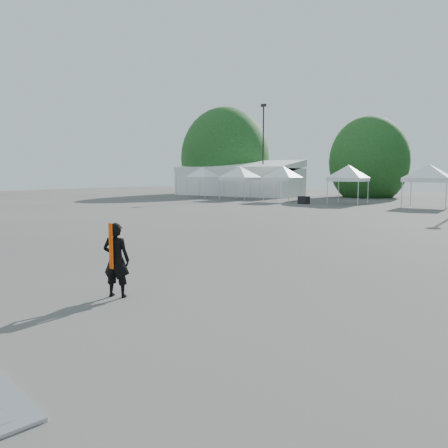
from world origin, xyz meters
The scene contains 12 objects.
ground centered at (0.00, 0.00, 0.00)m, with size 120.00×120.00×0.00m, color #474442.
marquee centered at (-22.00, 35.00, 1.97)m, with size 15.00×6.25×4.23m.
light_pole_west centered at (-18.00, 34.00, 5.77)m, with size 0.60×0.25×10.30m.
tree_far_w centered at (-26.00, 38.00, 4.54)m, with size 4.80×4.80×7.30m.
tree_mid_w centered at (-8.00, 40.00, 3.93)m, with size 4.16×4.16×6.33m.
tent_a centered at (-22.57, 28.82, 3.06)m, with size 3.86×3.86×3.88m.
tent_b centered at (-17.28, 28.13, 3.06)m, with size 4.44×4.44×3.88m.
tent_c centered at (-12.20, 27.65, 3.06)m, with size 3.96×3.96×3.88m.
tent_d centered at (-5.94, 27.69, 3.06)m, with size 4.02×4.02×3.88m.
tent_e centered at (0.36, 27.65, 3.06)m, with size 4.60×4.60×3.88m.
man centered at (0.04, -3.15, 0.78)m, with size 0.66×0.56×1.55m.
crate_west centered at (-9.02, 25.52, 0.33)m, with size 0.84×0.65×0.65m, color black.
Camera 1 is at (6.92, -9.09, 2.52)m, focal length 35.00 mm.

